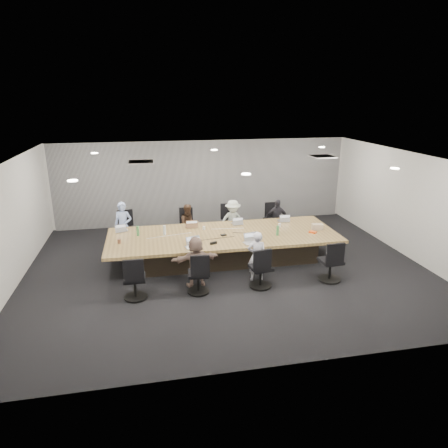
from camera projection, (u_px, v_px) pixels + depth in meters
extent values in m
cube|color=black|center=(227.00, 267.00, 10.26)|extent=(10.00, 8.00, 0.00)
cube|color=white|center=(227.00, 159.00, 9.39)|extent=(10.00, 8.00, 0.00)
cube|color=beige|center=(203.00, 182.00, 13.56)|extent=(10.00, 0.00, 2.80)
cube|color=beige|center=(280.00, 289.00, 6.09)|extent=(10.00, 0.00, 2.80)
cube|color=beige|center=(8.00, 228.00, 8.90)|extent=(0.00, 8.00, 2.80)
cube|color=beige|center=(409.00, 205.00, 10.75)|extent=(0.00, 8.00, 2.80)
cube|color=gray|center=(204.00, 183.00, 13.48)|extent=(9.80, 0.04, 2.80)
cube|color=#2D241B|center=(223.00, 249.00, 10.62)|extent=(4.80, 1.40, 0.66)
cube|color=olive|center=(223.00, 235.00, 10.51)|extent=(6.00, 2.20, 0.08)
imported|color=#99B0EA|center=(123.00, 226.00, 11.28)|extent=(0.57, 0.44, 1.38)
cube|color=#B2B2B7|center=(122.00, 230.00, 10.75)|extent=(0.32, 0.25, 0.02)
imported|color=#38261B|center=(189.00, 225.00, 11.65)|extent=(0.67, 0.57, 1.22)
cube|color=#8C6647|center=(191.00, 226.00, 11.10)|extent=(0.34, 0.24, 0.02)
imported|color=#B4BEB6|center=(233.00, 221.00, 11.89)|extent=(0.87, 0.55, 1.28)
cube|color=#B2B2B7|center=(237.00, 223.00, 11.34)|extent=(0.32, 0.23, 0.02)
imported|color=black|center=(276.00, 219.00, 12.15)|extent=(0.75, 0.38, 1.24)
cube|color=#B2B2B7|center=(283.00, 221.00, 11.59)|extent=(0.31, 0.23, 0.02)
imported|color=#7E6359|center=(196.00, 262.00, 9.11)|extent=(1.15, 0.47, 1.20)
cube|color=#B2B2B7|center=(193.00, 247.00, 9.58)|extent=(0.38, 0.29, 0.02)
imported|color=silver|center=(257.00, 256.00, 9.37)|extent=(0.50, 0.38, 1.23)
cube|color=#B2B2B7|center=(251.00, 243.00, 9.85)|extent=(0.38, 0.29, 0.02)
cylinder|color=#418448|center=(138.00, 231.00, 10.34)|extent=(0.10, 0.10, 0.26)
cylinder|color=#418448|center=(278.00, 231.00, 10.37)|extent=(0.08, 0.08, 0.26)
cylinder|color=silver|center=(165.00, 230.00, 10.42)|extent=(0.09, 0.09, 0.24)
cylinder|color=white|center=(204.00, 228.00, 10.82)|extent=(0.09, 0.09, 0.09)
cylinder|color=white|center=(280.00, 225.00, 11.06)|extent=(0.10, 0.10, 0.10)
cylinder|color=brown|center=(119.00, 241.00, 9.83)|extent=(0.11, 0.11, 0.11)
cube|color=black|center=(198.00, 240.00, 9.99)|extent=(0.16, 0.11, 0.03)
cube|color=black|center=(223.00, 235.00, 10.39)|extent=(0.16, 0.13, 0.03)
cube|color=black|center=(213.00, 243.00, 9.77)|extent=(0.18, 0.10, 0.06)
cube|color=tan|center=(317.00, 227.00, 10.83)|extent=(0.31, 0.22, 0.15)
cube|color=#E7460B|center=(313.00, 232.00, 10.58)|extent=(0.21, 0.22, 0.04)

